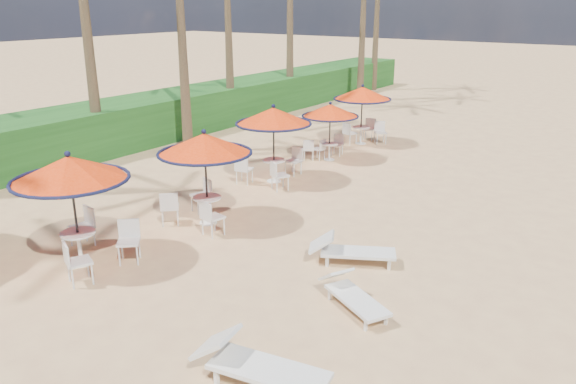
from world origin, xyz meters
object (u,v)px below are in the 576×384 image
at_px(station_3, 329,117).
at_px(lounger_near, 256,364).
at_px(lounger_mid, 352,293).
at_px(station_4, 363,100).
at_px(lounger_far, 349,250).
at_px(station_0, 74,183).
at_px(station_1, 203,155).
at_px(station_2, 273,126).

bearing_deg(station_3, lounger_near, -63.66).
relative_size(lounger_near, lounger_mid, 1.24).
xyz_separation_m(station_4, lounger_far, (5.21, -10.42, -1.50)).
bearing_deg(station_0, lounger_near, -10.70).
distance_m(station_1, station_2, 4.12).
relative_size(station_0, lounger_mid, 1.44).
xyz_separation_m(station_2, lounger_mid, (6.09, -5.69, -1.60)).
relative_size(station_0, station_3, 1.20).
relative_size(station_0, station_4, 1.07).
distance_m(station_0, station_2, 7.50).
height_order(lounger_mid, lounger_far, lounger_far).
height_order(lounger_near, lounger_far, lounger_near).
height_order(station_1, lounger_mid, station_1).
xyz_separation_m(station_2, lounger_near, (6.00, -8.61, -1.53)).
distance_m(station_2, lounger_mid, 8.49).
bearing_deg(station_4, station_0, -89.09).
xyz_separation_m(station_1, station_4, (-0.82, 10.50, -0.07)).
bearing_deg(lounger_far, station_2, 113.80).
height_order(station_0, lounger_far, station_0).
xyz_separation_m(lounger_near, lounger_mid, (0.09, 2.93, -0.07)).
relative_size(station_2, lounger_far, 1.28).
relative_size(station_2, lounger_mid, 1.40).
relative_size(station_4, lounger_near, 1.09).
bearing_deg(lounger_mid, station_1, -168.91).
relative_size(lounger_near, lounger_far, 1.13).
height_order(station_0, lounger_mid, station_0).
bearing_deg(station_2, lounger_near, -55.13).
bearing_deg(station_0, station_3, 90.25).
distance_m(station_3, station_4, 3.04).
relative_size(station_3, lounger_mid, 1.20).
distance_m(station_1, lounger_near, 7.16).
height_order(station_1, station_2, station_1).
relative_size(station_3, station_4, 0.89).
distance_m(station_2, station_4, 6.44).
bearing_deg(station_2, station_3, 89.18).
height_order(station_2, station_4, station_2).
relative_size(station_2, lounger_near, 1.13).
bearing_deg(lounger_near, station_3, 106.41).
height_order(station_4, lounger_near, station_4).
relative_size(station_0, station_1, 1.02).
relative_size(station_3, lounger_near, 0.97).
distance_m(station_4, lounger_mid, 13.71).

